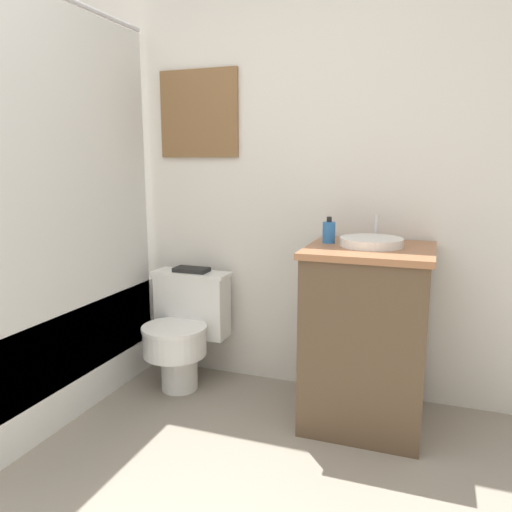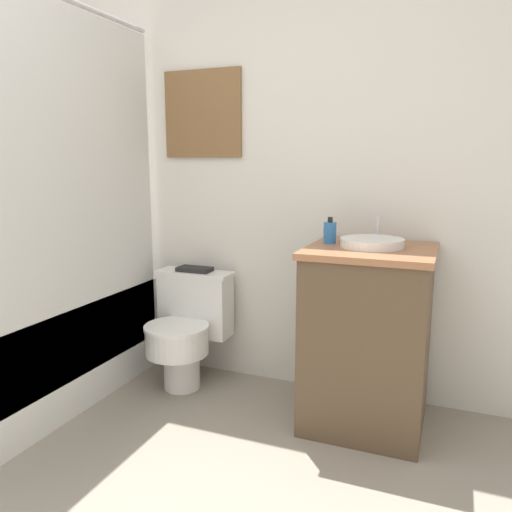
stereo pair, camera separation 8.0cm
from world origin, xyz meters
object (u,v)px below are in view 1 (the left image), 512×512
toilet (184,327)px  sink (371,242)px  book_on_tank (191,270)px  soap_bottle (329,232)px

toilet → sink: 1.15m
toilet → book_on_tank: bearing=90.0°
toilet → soap_bottle: (0.81, -0.01, 0.58)m
sink → book_on_tank: size_ratio=1.66×
sink → soap_bottle: (-0.21, 0.03, 0.03)m
sink → soap_bottle: size_ratio=2.56×
toilet → soap_bottle: bearing=-0.8°
sink → soap_bottle: 0.21m
soap_bottle → toilet: bearing=179.2°
toilet → book_on_tank: size_ratio=3.24×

